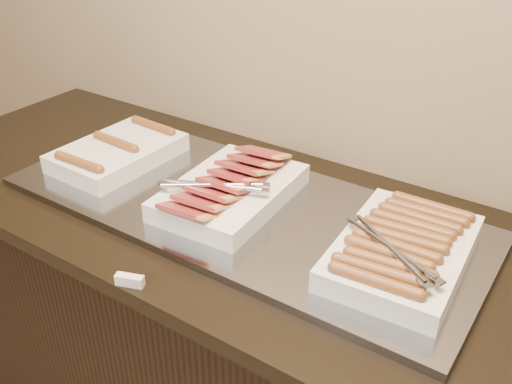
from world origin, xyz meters
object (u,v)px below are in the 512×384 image
Objects in this scene: warming_tray at (239,207)px; dish_left at (118,152)px; counter at (241,342)px; dish_right at (402,249)px; dish_center at (230,190)px.

dish_left reaches higher than warming_tray.
dish_right reaches higher than counter.
dish_center reaches higher than dish_left.
dish_right is (0.42, -0.00, 0.50)m from counter.
dish_left is at bearing 176.24° from dish_right.
dish_right reaches higher than warming_tray.
counter is 0.65m from dish_left.
counter is 5.27× the size of dish_right.
counter is 5.91× the size of dish_left.
dish_right is at bearing -0.47° from counter.
counter is 0.65m from dish_right.
dish_right is (0.42, -0.00, 0.04)m from warming_tray.
dish_left is (-0.42, -0.00, 0.04)m from warming_tray.
counter is at bearing 180.00° from warming_tray.
dish_right is at bearing 1.20° from dish_left.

